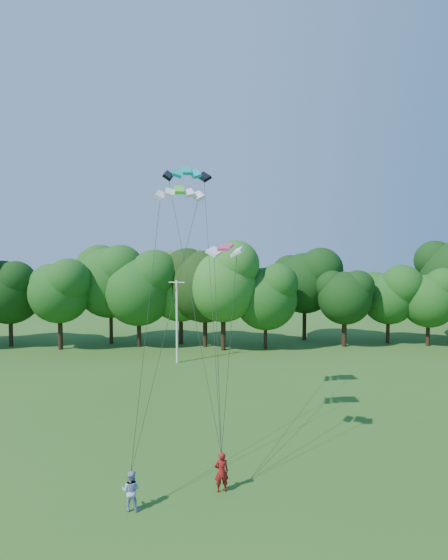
{
  "coord_description": "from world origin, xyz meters",
  "views": [
    {
      "loc": [
        -0.31,
        -15.12,
        10.6
      ],
      "look_at": [
        1.3,
        13.0,
        9.02
      ],
      "focal_mm": 28.0,
      "sensor_mm": 36.0,
      "label": 1
    }
  ],
  "objects": [
    {
      "name": "kite_flyer_left",
      "position": [
        0.66,
        3.92,
        0.9
      ],
      "size": [
        0.71,
        0.52,
        1.8
      ],
      "primitive_type": "imported",
      "rotation": [
        0.0,
        0.0,
        3.28
      ],
      "color": "maroon",
      "rests_on": "ground"
    },
    {
      "name": "utility_pole",
      "position": [
        -2.52,
        27.8,
        4.21
      ],
      "size": [
        1.56,
        0.66,
        8.19
      ],
      "rotation": [
        0.0,
        0.0,
        -0.36
      ],
      "color": "silver",
      "rests_on": "ground"
    },
    {
      "name": "kite_green",
      "position": [
        -1.35,
        8.34,
        14.08
      ],
      "size": [
        2.61,
        1.35,
        0.6
      ],
      "rotation": [
        0.0,
        0.0,
        0.1
      ],
      "color": "#50E221",
      "rests_on": "ground"
    },
    {
      "name": "tree_back_center",
      "position": [
        0.37,
        35.25,
        8.34
      ],
      "size": [
        9.18,
        9.18,
        13.36
      ],
      "color": "#341F14",
      "rests_on": "ground"
    },
    {
      "name": "ground",
      "position": [
        0.0,
        0.0,
        0.0
      ],
      "size": [
        160.0,
        160.0,
        0.0
      ],
      "primitive_type": "plane",
      "color": "#245116",
      "rests_on": "ground"
    },
    {
      "name": "kite_pink",
      "position": [
        0.97,
        6.08,
        11.0
      ],
      "size": [
        1.94,
        1.44,
        0.38
      ],
      "rotation": [
        0.0,
        0.0,
        -0.39
      ],
      "color": "#C33662",
      "rests_on": "ground"
    },
    {
      "name": "kite_flyer_right",
      "position": [
        -3.18,
        2.72,
        0.83
      ],
      "size": [
        0.91,
        0.77,
        1.66
      ],
      "primitive_type": "imported",
      "rotation": [
        0.0,
        0.0,
        2.95
      ],
      "color": "#9AA9D6",
      "rests_on": "ground"
    },
    {
      "name": "kite_teal",
      "position": [
        -1.1,
        13.05,
        15.99
      ],
      "size": [
        2.99,
        1.61,
        0.73
      ],
      "rotation": [
        0.0,
        0.0,
        0.14
      ],
      "color": "#05A2A5",
      "rests_on": "ground"
    }
  ]
}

